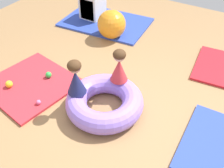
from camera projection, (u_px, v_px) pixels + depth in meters
name	position (u px, v px, depth m)	size (l,w,h in m)	color
ground_plane	(113.00, 108.00, 3.67)	(8.00, 8.00, 0.00)	#9E7549
gym_mat_far_right	(106.00, 22.00, 5.61)	(1.81, 1.21, 0.04)	#2D47B7
gym_mat_center_rear	(31.00, 84.00, 4.05)	(1.23, 1.20, 0.04)	red
inflatable_cushion	(105.00, 102.00, 3.57)	(1.08, 1.08, 0.29)	#9975EA
child_in_red	(119.00, 66.00, 3.55)	(0.34, 0.34, 0.50)	red
child_in_navy	(76.00, 77.00, 3.35)	(0.36, 0.36, 0.51)	navy
play_ball_pink	(39.00, 102.00, 3.66)	(0.07, 0.07, 0.07)	pink
play_ball_green	(49.00, 75.00, 4.11)	(0.10, 0.10, 0.10)	green
play_ball_yellow	(9.00, 84.00, 3.93)	(0.11, 0.11, 0.11)	yellow
exercise_ball_large	(112.00, 24.00, 5.00)	(0.56, 0.56, 0.56)	orange
storage_cube	(92.00, 7.00, 5.60)	(0.44, 0.44, 0.56)	silver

